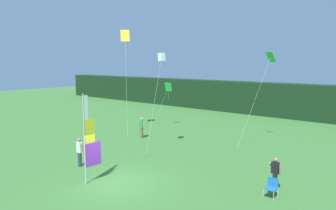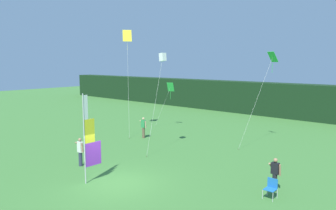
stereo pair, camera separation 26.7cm
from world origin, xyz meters
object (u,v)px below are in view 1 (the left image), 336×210
(kite_white_box_2, at_px, (161,58))
(person_mid_field, at_px, (80,151))
(person_far_left, at_px, (142,127))
(kite_green_diamond_3, at_px, (168,88))
(banner_flag, at_px, (89,140))
(person_near_banner, at_px, (275,173))
(kite_green_diamond_1, at_px, (269,61))
(kite_yellow_diamond_0, at_px, (125,40))
(folding_chair, at_px, (272,186))

(kite_white_box_2, bearing_deg, person_mid_field, -105.47)
(person_far_left, bearing_deg, kite_green_diamond_3, 105.29)
(banner_flag, relative_size, kite_green_diamond_3, 1.08)
(banner_flag, distance_m, person_near_banner, 9.28)
(kite_green_diamond_1, bearing_deg, person_far_left, -150.11)
(person_mid_field, xyz_separation_m, kite_white_box_2, (1.54, 5.57, 5.51))
(banner_flag, bearing_deg, kite_green_diamond_3, 114.80)
(kite_yellow_diamond_0, relative_size, kite_green_diamond_1, 1.29)
(kite_yellow_diamond_0, xyz_separation_m, kite_white_box_2, (6.67, -2.82, -1.63))
(kite_white_box_2, height_order, kite_green_diamond_3, kite_white_box_2)
(person_mid_field, distance_m, kite_green_diamond_1, 14.75)
(banner_flag, height_order, person_far_left, banner_flag)
(person_near_banner, height_order, kite_green_diamond_3, kite_green_diamond_3)
(person_far_left, xyz_separation_m, kite_yellow_diamond_0, (-2.84, 0.93, 7.14))
(person_near_banner, relative_size, kite_green_diamond_3, 0.38)
(person_near_banner, bearing_deg, kite_green_diamond_1, 115.97)
(person_near_banner, distance_m, kite_green_diamond_3, 16.36)
(person_mid_field, relative_size, folding_chair, 1.90)
(folding_chair, bearing_deg, kite_yellow_diamond_0, 161.17)
(person_near_banner, relative_size, kite_white_box_2, 0.24)
(banner_flag, height_order, kite_white_box_2, kite_white_box_2)
(banner_flag, relative_size, person_near_banner, 2.85)
(person_near_banner, xyz_separation_m, folding_chair, (0.22, -0.90, -0.35))
(person_far_left, relative_size, kite_white_box_2, 0.25)
(banner_flag, distance_m, kite_white_box_2, 8.00)
(folding_chair, distance_m, kite_yellow_diamond_0, 18.08)
(person_near_banner, height_order, kite_yellow_diamond_0, kite_yellow_diamond_0)
(kite_yellow_diamond_0, height_order, kite_green_diamond_3, kite_yellow_diamond_0)
(folding_chair, relative_size, kite_white_box_2, 0.13)
(kite_green_diamond_3, bearing_deg, person_near_banner, -30.98)
(kite_green_diamond_1, distance_m, kite_white_box_2, 8.17)
(person_near_banner, relative_size, kite_green_diamond_1, 0.23)
(person_near_banner, relative_size, person_far_left, 0.95)
(kite_white_box_2, relative_size, kite_green_diamond_3, 1.59)
(kite_white_box_2, bearing_deg, kite_green_diamond_3, 127.49)
(person_near_banner, relative_size, kite_yellow_diamond_0, 0.18)
(banner_flag, distance_m, kite_green_diamond_3, 14.86)
(person_mid_field, bearing_deg, kite_yellow_diamond_0, 121.44)
(banner_flag, xyz_separation_m, kite_yellow_diamond_0, (-7.73, 9.54, 5.84))
(person_far_left, xyz_separation_m, folding_chair, (12.72, -4.38, -0.39))
(person_far_left, height_order, folding_chair, person_far_left)
(person_mid_field, height_order, kite_green_diamond_1, kite_green_diamond_1)
(person_far_left, distance_m, kite_white_box_2, 6.98)
(person_near_banner, bearing_deg, kite_yellow_diamond_0, 163.98)
(person_mid_field, bearing_deg, person_near_banner, 21.34)
(folding_chair, relative_size, kite_green_diamond_1, 0.13)
(kite_yellow_diamond_0, bearing_deg, kite_white_box_2, -22.92)
(person_near_banner, bearing_deg, kite_white_box_2, 169.65)
(folding_chair, bearing_deg, kite_white_box_2, 164.39)
(kite_green_diamond_3, bearing_deg, person_far_left, -74.71)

